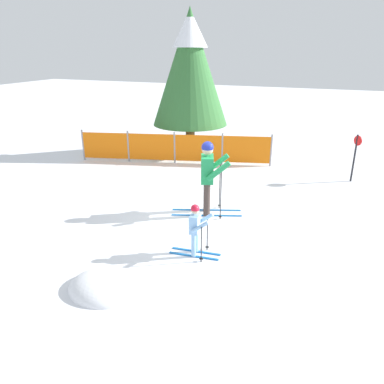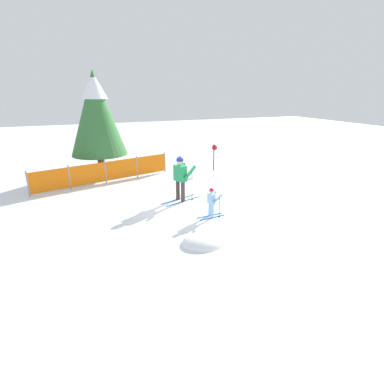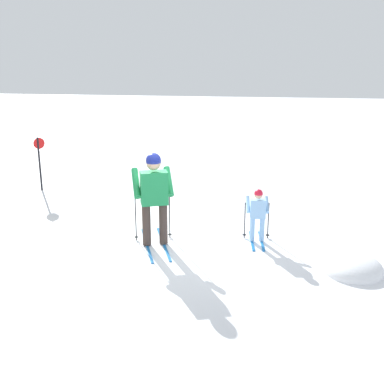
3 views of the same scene
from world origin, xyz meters
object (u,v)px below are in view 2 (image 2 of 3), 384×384
Objects in this scene: conifer_far at (96,112)px; trail_marker at (214,154)px; safety_fence at (105,172)px; skier_adult at (181,175)px; skier_child at (212,200)px.

trail_marker is (5.52, -1.27, -2.17)m from conifer_far.
conifer_far reaches higher than safety_fence.
conifer_far reaches higher than trail_marker.
safety_fence is 5.50m from trail_marker.
skier_adult is 4.77m from trail_marker.
skier_adult is 1.69× the size of skier_child.
trail_marker is at bearing 29.62° from skier_adult.
skier_adult is at bearing -55.27° from safety_fence.
conifer_far is (-2.41, 4.88, 1.99)m from skier_adult.
skier_child is 7.68m from conifer_far.
safety_fence reaches higher than skier_child.
conifer_far is at bearing 96.56° from skier_adult.
conifer_far reaches higher than skier_adult.
conifer_far is at bearing 107.34° from skier_child.
skier_child is 5.96m from safety_fence.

